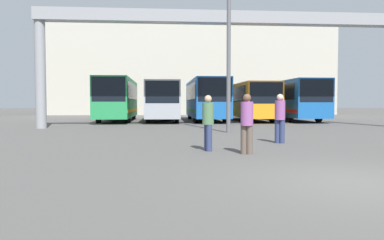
{
  "coord_description": "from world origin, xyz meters",
  "views": [
    {
      "loc": [
        -3.58,
        -6.42,
        1.45
      ],
      "look_at": [
        -1.56,
        18.74,
        0.3
      ],
      "focal_mm": 35.0,
      "sensor_mm": 36.0,
      "label": 1
    }
  ],
  "objects_px": {
    "bus_slot_2": "(206,98)",
    "bus_slot_4": "(291,98)",
    "bus_slot_0": "(118,97)",
    "pedestrian_mid_left": "(280,117)",
    "bus_slot_1": "(162,99)",
    "bus_slot_3": "(249,100)",
    "pedestrian_far_center": "(208,121)",
    "lamp_post": "(229,39)",
    "pedestrian_mid_right": "(247,122)"
  },
  "relations": [
    {
      "from": "bus_slot_2",
      "to": "bus_slot_4",
      "type": "bearing_deg",
      "value": -1.54
    },
    {
      "from": "bus_slot_0",
      "to": "pedestrian_mid_left",
      "type": "xyz_separation_m",
      "value": [
        7.77,
        -17.15,
        -0.96
      ]
    },
    {
      "from": "bus_slot_1",
      "to": "bus_slot_4",
      "type": "distance_m",
      "value": 10.67
    },
    {
      "from": "bus_slot_0",
      "to": "bus_slot_3",
      "type": "height_order",
      "value": "bus_slot_0"
    },
    {
      "from": "bus_slot_2",
      "to": "bus_slot_3",
      "type": "xyz_separation_m",
      "value": [
        3.55,
        -0.16,
        -0.16
      ]
    },
    {
      "from": "pedestrian_far_center",
      "to": "lamp_post",
      "type": "xyz_separation_m",
      "value": [
        1.85,
        6.88,
        3.67
      ]
    },
    {
      "from": "bus_slot_4",
      "to": "pedestrian_mid_left",
      "type": "relative_size",
      "value": 5.8
    },
    {
      "from": "bus_slot_4",
      "to": "pedestrian_far_center",
      "type": "xyz_separation_m",
      "value": [
        -9.3,
        -19.12,
        -0.95
      ]
    },
    {
      "from": "pedestrian_mid_left",
      "to": "pedestrian_far_center",
      "type": "bearing_deg",
      "value": 67.55
    },
    {
      "from": "bus_slot_2",
      "to": "pedestrian_mid_left",
      "type": "relative_size",
      "value": 6.02
    },
    {
      "from": "bus_slot_4",
      "to": "bus_slot_2",
      "type": "bearing_deg",
      "value": 178.46
    },
    {
      "from": "bus_slot_4",
      "to": "pedestrian_far_center",
      "type": "bearing_deg",
      "value": -115.95
    },
    {
      "from": "bus_slot_0",
      "to": "bus_slot_3",
      "type": "relative_size",
      "value": 1.0
    },
    {
      "from": "pedestrian_far_center",
      "to": "bus_slot_3",
      "type": "bearing_deg",
      "value": -31.77
    },
    {
      "from": "pedestrian_far_center",
      "to": "pedestrian_mid_left",
      "type": "distance_m",
      "value": 3.47
    },
    {
      "from": "bus_slot_1",
      "to": "pedestrian_mid_left",
      "type": "distance_m",
      "value": 17.87
    },
    {
      "from": "bus_slot_0",
      "to": "pedestrian_far_center",
      "type": "bearing_deg",
      "value": -75.6
    },
    {
      "from": "bus_slot_3",
      "to": "pedestrian_far_center",
      "type": "distance_m",
      "value": 20.01
    },
    {
      "from": "pedestrian_far_center",
      "to": "pedestrian_mid_right",
      "type": "relative_size",
      "value": 0.99
    },
    {
      "from": "bus_slot_1",
      "to": "bus_slot_0",
      "type": "bearing_deg",
      "value": -176.73
    },
    {
      "from": "bus_slot_1",
      "to": "bus_slot_4",
      "type": "relative_size",
      "value": 1.04
    },
    {
      "from": "pedestrian_far_center",
      "to": "lamp_post",
      "type": "bearing_deg",
      "value": -30.12
    },
    {
      "from": "bus_slot_3",
      "to": "lamp_post",
      "type": "height_order",
      "value": "lamp_post"
    },
    {
      "from": "bus_slot_1",
      "to": "lamp_post",
      "type": "xyz_separation_m",
      "value": [
        3.21,
        -12.45,
        2.81
      ]
    },
    {
      "from": "bus_slot_1",
      "to": "pedestrian_far_center",
      "type": "distance_m",
      "value": 19.4
    },
    {
      "from": "bus_slot_4",
      "to": "pedestrian_far_center",
      "type": "relative_size",
      "value": 6.1
    },
    {
      "from": "bus_slot_3",
      "to": "lamp_post",
      "type": "relative_size",
      "value": 1.23
    },
    {
      "from": "bus_slot_1",
      "to": "bus_slot_2",
      "type": "height_order",
      "value": "bus_slot_2"
    },
    {
      "from": "bus_slot_0",
      "to": "bus_slot_1",
      "type": "xyz_separation_m",
      "value": [
        3.55,
        0.2,
        -0.14
      ]
    },
    {
      "from": "bus_slot_1",
      "to": "bus_slot_3",
      "type": "bearing_deg",
      "value": -1.51
    },
    {
      "from": "bus_slot_0",
      "to": "bus_slot_2",
      "type": "distance_m",
      "value": 7.11
    },
    {
      "from": "bus_slot_0",
      "to": "bus_slot_4",
      "type": "relative_size",
      "value": 1.0
    },
    {
      "from": "pedestrian_far_center",
      "to": "pedestrian_mid_left",
      "type": "relative_size",
      "value": 0.95
    },
    {
      "from": "bus_slot_2",
      "to": "pedestrian_far_center",
      "type": "relative_size",
      "value": 6.33
    },
    {
      "from": "pedestrian_far_center",
      "to": "pedestrian_mid_left",
      "type": "height_order",
      "value": "pedestrian_mid_left"
    },
    {
      "from": "bus_slot_3",
      "to": "pedestrian_mid_right",
      "type": "relative_size",
      "value": 6.05
    },
    {
      "from": "bus_slot_1",
      "to": "bus_slot_3",
      "type": "xyz_separation_m",
      "value": [
        7.11,
        -0.19,
        -0.03
      ]
    },
    {
      "from": "bus_slot_2",
      "to": "bus_slot_4",
      "type": "distance_m",
      "value": 7.11
    },
    {
      "from": "bus_slot_3",
      "to": "bus_slot_4",
      "type": "relative_size",
      "value": 1.01
    },
    {
      "from": "bus_slot_4",
      "to": "pedestrian_mid_right",
      "type": "relative_size",
      "value": 6.01
    },
    {
      "from": "pedestrian_mid_right",
      "to": "lamp_post",
      "type": "relative_size",
      "value": 0.2
    },
    {
      "from": "bus_slot_1",
      "to": "lamp_post",
      "type": "relative_size",
      "value": 1.28
    },
    {
      "from": "pedestrian_mid_left",
      "to": "pedestrian_mid_right",
      "type": "xyz_separation_m",
      "value": [
        -1.85,
        -2.77,
        -0.03
      ]
    },
    {
      "from": "bus_slot_2",
      "to": "pedestrian_far_center",
      "type": "height_order",
      "value": "bus_slot_2"
    },
    {
      "from": "bus_slot_0",
      "to": "pedestrian_far_center",
      "type": "height_order",
      "value": "bus_slot_0"
    },
    {
      "from": "bus_slot_0",
      "to": "lamp_post",
      "type": "height_order",
      "value": "lamp_post"
    },
    {
      "from": "pedestrian_mid_left",
      "to": "bus_slot_0",
      "type": "bearing_deg",
      "value": -32.9
    },
    {
      "from": "bus_slot_3",
      "to": "pedestrian_far_center",
      "type": "relative_size",
      "value": 6.14
    },
    {
      "from": "bus_slot_0",
      "to": "lamp_post",
      "type": "relative_size",
      "value": 1.23
    },
    {
      "from": "pedestrian_far_center",
      "to": "bus_slot_0",
      "type": "bearing_deg",
      "value": -0.65
    }
  ]
}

